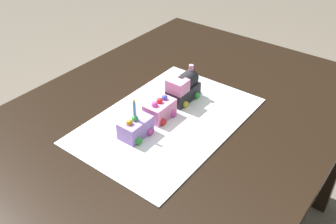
{
  "coord_description": "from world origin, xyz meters",
  "views": [
    {
      "loc": [
        0.81,
        0.59,
        1.46
      ],
      "look_at": [
        0.05,
        0.01,
        0.77
      ],
      "focal_mm": 39.68,
      "sensor_mm": 36.0,
      "label": 1
    }
  ],
  "objects_px": {
    "cake_car_tanker_bubblegum": "(160,109)",
    "birthday_candle": "(134,107)",
    "cake_locomotive": "(183,88)",
    "dining_table": "(174,138)",
    "cake_car_caboose_lavender": "(135,127)"
  },
  "relations": [
    {
      "from": "cake_car_tanker_bubblegum",
      "to": "birthday_candle",
      "type": "xyz_separation_m",
      "value": [
        0.12,
        0.0,
        0.07
      ]
    },
    {
      "from": "cake_car_tanker_bubblegum",
      "to": "cake_locomotive",
      "type": "bearing_deg",
      "value": 180.0
    },
    {
      "from": "dining_table",
      "to": "cake_car_tanker_bubblegum",
      "type": "height_order",
      "value": "cake_car_tanker_bubblegum"
    },
    {
      "from": "cake_locomotive",
      "to": "birthday_candle",
      "type": "relative_size",
      "value": 2.28
    },
    {
      "from": "dining_table",
      "to": "cake_car_caboose_lavender",
      "type": "distance_m",
      "value": 0.22
    },
    {
      "from": "cake_locomotive",
      "to": "birthday_candle",
      "type": "distance_m",
      "value": 0.25
    },
    {
      "from": "cake_car_tanker_bubblegum",
      "to": "dining_table",
      "type": "bearing_deg",
      "value": 156.26
    },
    {
      "from": "cake_locomotive",
      "to": "cake_car_caboose_lavender",
      "type": "xyz_separation_m",
      "value": [
        0.25,
        -0.0,
        -0.02
      ]
    },
    {
      "from": "cake_car_tanker_bubblegum",
      "to": "birthday_candle",
      "type": "height_order",
      "value": "birthday_candle"
    },
    {
      "from": "dining_table",
      "to": "cake_locomotive",
      "type": "height_order",
      "value": "cake_locomotive"
    },
    {
      "from": "dining_table",
      "to": "birthday_candle",
      "type": "bearing_deg",
      "value": -7.32
    },
    {
      "from": "cake_car_tanker_bubblegum",
      "to": "cake_car_caboose_lavender",
      "type": "bearing_deg",
      "value": 0.0
    },
    {
      "from": "birthday_candle",
      "to": "cake_car_tanker_bubblegum",
      "type": "bearing_deg",
      "value": -180.0
    },
    {
      "from": "dining_table",
      "to": "cake_locomotive",
      "type": "relative_size",
      "value": 10.0
    },
    {
      "from": "dining_table",
      "to": "birthday_candle",
      "type": "xyz_separation_m",
      "value": [
        0.17,
        -0.02,
        0.21
      ]
    }
  ]
}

